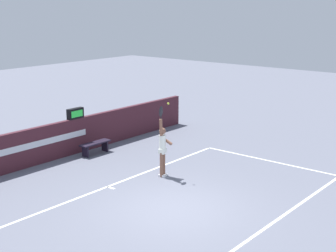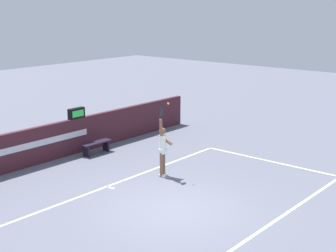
# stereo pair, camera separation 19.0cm
# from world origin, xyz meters

# --- Properties ---
(ground_plane) EXTENTS (60.00, 60.00, 0.00)m
(ground_plane) POSITION_xyz_m (0.00, 0.00, 0.00)
(ground_plane) COLOR slate
(court_lines) EXTENTS (11.14, 5.29, 0.00)m
(court_lines) POSITION_xyz_m (0.00, 0.09, 0.00)
(court_lines) COLOR white
(court_lines) RESTS_ON ground
(back_wall) EXTENTS (15.84, 0.19, 1.33)m
(back_wall) POSITION_xyz_m (0.00, 6.20, 0.67)
(back_wall) COLOR #421C26
(back_wall) RESTS_ON ground
(speed_display) EXTENTS (0.68, 0.20, 0.39)m
(speed_display) POSITION_xyz_m (1.79, 6.19, 1.53)
(speed_display) COLOR black
(speed_display) RESTS_ON back_wall
(tennis_player) EXTENTS (0.49, 0.49, 2.38)m
(tennis_player) POSITION_xyz_m (1.83, 1.98, 0.98)
(tennis_player) COLOR brown
(tennis_player) RESTS_ON ground
(tennis_ball) EXTENTS (0.07, 0.07, 0.07)m
(tennis_ball) POSITION_xyz_m (1.85, 1.76, 2.45)
(tennis_ball) COLOR #D3E63A
(courtside_bench_near) EXTENTS (1.29, 0.38, 0.45)m
(courtside_bench_near) POSITION_xyz_m (2.12, 5.53, 0.34)
(courtside_bench_near) COLOR black
(courtside_bench_near) RESTS_ON ground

